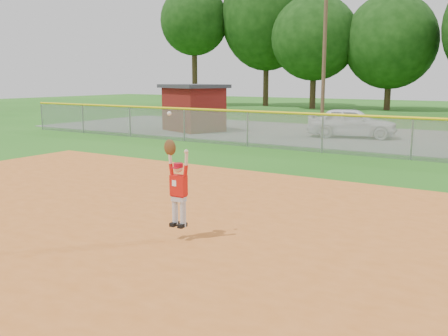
{
  "coord_description": "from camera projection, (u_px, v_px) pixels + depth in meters",
  "views": [
    {
      "loc": [
        3.7,
        -8.33,
        2.88
      ],
      "look_at": [
        -1.54,
        0.0,
        1.1
      ],
      "focal_mm": 40.0,
      "sensor_mm": 36.0,
      "label": 1
    }
  ],
  "objects": [
    {
      "name": "ground",
      "position": [
        293.0,
        233.0,
        9.39
      ],
      "size": [
        120.0,
        120.0,
        0.0
      ],
      "primitive_type": "plane",
      "color": "#225F15",
      "rests_on": "ground"
    },
    {
      "name": "clay_infield",
      "position": [
        203.0,
        288.0,
        6.89
      ],
      "size": [
        24.0,
        16.0,
        0.04
      ],
      "primitive_type": "cube",
      "color": "#C36323",
      "rests_on": "ground"
    },
    {
      "name": "parking_strip",
      "position": [
        440.0,
        142.0,
        22.71
      ],
      "size": [
        44.0,
        10.0,
        0.03
      ],
      "primitive_type": "cube",
      "color": "slate",
      "rests_on": "ground"
    },
    {
      "name": "car_white_a",
      "position": [
        352.0,
        123.0,
        24.14
      ],
      "size": [
        4.52,
        2.69,
        1.44
      ],
      "primitive_type": "imported",
      "rotation": [
        0.0,
        0.0,
        1.82
      ],
      "color": "white",
      "rests_on": "parking_strip"
    },
    {
      "name": "utility_shed",
      "position": [
        194.0,
        107.0,
        27.15
      ],
      "size": [
        4.12,
        3.71,
        2.54
      ],
      "color": "#5A100C",
      "rests_on": "ground"
    },
    {
      "name": "outfield_fence",
      "position": [
        412.0,
        135.0,
        17.56
      ],
      "size": [
        40.06,
        0.1,
        1.55
      ],
      "color": "gray",
      "rests_on": "ground"
    },
    {
      "name": "ballplayer",
      "position": [
        177.0,
        184.0,
        8.78
      ],
      "size": [
        0.51,
        0.22,
        2.04
      ],
      "color": "silver",
      "rests_on": "ground"
    }
  ]
}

